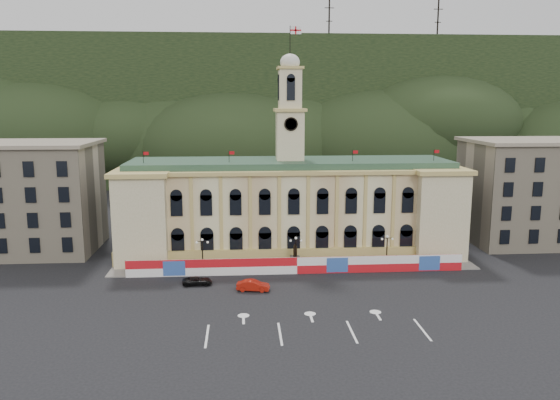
{
  "coord_description": "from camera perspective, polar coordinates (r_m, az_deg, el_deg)",
  "views": [
    {
      "loc": [
        -7.96,
        -62.25,
        25.23
      ],
      "look_at": [
        -2.32,
        18.0,
        10.62
      ],
      "focal_mm": 35.0,
      "sensor_mm": 36.0,
      "label": 1
    }
  ],
  "objects": [
    {
      "name": "city_hall",
      "position": [
        91.89,
        1.02,
        -0.61
      ],
      "size": [
        56.2,
        17.6,
        37.1
      ],
      "color": "beige",
      "rests_on": "ground"
    },
    {
      "name": "hill_ridge",
      "position": [
        184.5,
        -1.55,
        8.51
      ],
      "size": [
        230.0,
        80.0,
        64.0
      ],
      "color": "black",
      "rests_on": "ground"
    },
    {
      "name": "hoarding_fence",
      "position": [
        81.35,
        1.83,
        -6.86
      ],
      "size": [
        50.0,
        0.44,
        2.5
      ],
      "color": "red",
      "rests_on": "ground"
    },
    {
      "name": "statue",
      "position": [
        84.15,
        1.59,
        -6.31
      ],
      "size": [
        1.4,
        1.4,
        3.72
      ],
      "color": "#595651",
      "rests_on": "ground"
    },
    {
      "name": "pavement",
      "position": [
        84.24,
        1.6,
        -7.08
      ],
      "size": [
        56.0,
        5.5,
        0.16
      ],
      "primitive_type": "cube",
      "color": "slate",
      "rests_on": "ground"
    },
    {
      "name": "lamp_right",
      "position": [
        85.17,
        11.11,
        -4.98
      ],
      "size": [
        1.96,
        0.44,
        5.15
      ],
      "color": "black",
      "rests_on": "ground"
    },
    {
      "name": "lamp_left",
      "position": [
        82.51,
        -8.1,
        -5.39
      ],
      "size": [
        1.96,
        0.44,
        5.15
      ],
      "color": "black",
      "rests_on": "ground"
    },
    {
      "name": "side_building_left",
      "position": [
        100.81,
        -24.3,
        0.3
      ],
      "size": [
        21.0,
        17.0,
        18.6
      ],
      "color": "#C4B497",
      "rests_on": "ground"
    },
    {
      "name": "side_building_right",
      "position": [
        107.39,
        24.37,
        0.86
      ],
      "size": [
        21.0,
        17.0,
        18.6
      ],
      "color": "#C4B497",
      "rests_on": "ground"
    },
    {
      "name": "red_sedan",
      "position": [
        74.51,
        -2.83,
        -8.92
      ],
      "size": [
        2.93,
        4.91,
        1.46
      ],
      "primitive_type": "imported",
      "rotation": [
        0.0,
        0.0,
        1.41
      ],
      "color": "#A4170B",
      "rests_on": "ground"
    },
    {
      "name": "lane_markings",
      "position": [
        63.06,
        3.67,
        -13.31
      ],
      "size": [
        26.0,
        10.0,
        0.02
      ],
      "primitive_type": null,
      "color": "white",
      "rests_on": "ground"
    },
    {
      "name": "black_suv",
      "position": [
        77.58,
        -8.63,
        -8.35
      ],
      "size": [
        2.17,
        4.27,
        1.15
      ],
      "primitive_type": "imported",
      "rotation": [
        0.0,
        0.0,
        1.6
      ],
      "color": "black",
      "rests_on": "ground"
    },
    {
      "name": "lamp_center",
      "position": [
        82.67,
        1.66,
        -5.26
      ],
      "size": [
        1.96,
        0.44,
        5.15
      ],
      "color": "black",
      "rests_on": "ground"
    },
    {
      "name": "ground",
      "position": [
        67.64,
        3.1,
        -11.62
      ],
      "size": [
        260.0,
        260.0,
        0.0
      ],
      "primitive_type": "plane",
      "color": "black",
      "rests_on": "ground"
    }
  ]
}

